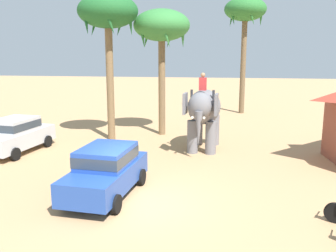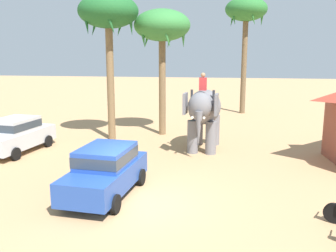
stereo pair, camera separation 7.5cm
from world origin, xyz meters
TOP-DOWN VIEW (x-y plane):
  - ground_plane at (0.00, 0.00)m, footprint 120.00×120.00m
  - car_sedan_foreground at (-1.15, 0.56)m, footprint 2.16×4.24m
  - car_parked_far_side at (-7.19, 5.24)m, footprint 2.26×4.28m
  - elephant_with_mahout at (1.80, 7.05)m, footprint 1.81×3.93m
  - palm_tree_behind_elephant at (4.25, 18.90)m, footprint 3.20×3.20m
  - palm_tree_near_hut at (-3.41, 8.59)m, footprint 3.20×3.20m
  - palm_tree_left_of_road at (-0.81, 10.27)m, footprint 3.20×3.20m

SIDE VIEW (x-z plane):
  - ground_plane at x=0.00m, z-range 0.00..0.00m
  - car_sedan_foreground at x=-1.15m, z-range 0.08..1.78m
  - car_parked_far_side at x=-7.19m, z-range 0.08..1.78m
  - elephant_with_mahout at x=1.80m, z-range 0.05..3.93m
  - palm_tree_left_of_road at x=-0.81m, z-range 2.53..9.74m
  - palm_tree_near_hut at x=-3.41m, z-range 2.81..10.65m
  - palm_tree_behind_elephant at x=4.25m, z-range 3.27..12.20m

